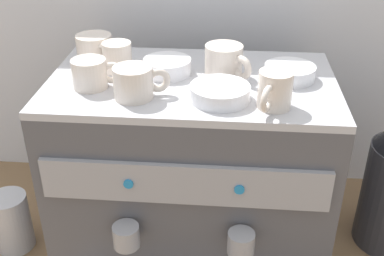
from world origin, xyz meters
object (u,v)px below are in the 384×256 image
(ceramic_bowl_2, at_px, (220,93))
(milk_pitcher, at_px, (12,222))
(ceramic_bowl_0, at_px, (290,73))
(ceramic_cup_3, at_px, (135,82))
(ceramic_cup_2, at_px, (91,74))
(ceramic_cup_1, at_px, (225,61))
(ceramic_cup_5, at_px, (274,91))
(espresso_machine, at_px, (192,170))
(ceramic_cup_0, at_px, (116,57))
(ceramic_bowl_1, at_px, (167,67))
(ceramic_cup_4, at_px, (96,49))

(ceramic_bowl_2, height_order, milk_pitcher, ceramic_bowl_2)
(ceramic_bowl_0, bearing_deg, ceramic_cup_3, -159.39)
(ceramic_bowl_2, bearing_deg, ceramic_cup_2, 172.17)
(ceramic_cup_1, relative_size, ceramic_bowl_2, 0.86)
(ceramic_cup_3, bearing_deg, ceramic_cup_5, -4.93)
(espresso_machine, relative_size, ceramic_cup_0, 6.46)
(ceramic_bowl_0, xyz_separation_m, ceramic_bowl_1, (-0.27, 0.01, 0.00))
(ceramic_bowl_1, height_order, milk_pitcher, ceramic_bowl_1)
(ceramic_cup_1, bearing_deg, espresso_machine, -159.40)
(ceramic_cup_5, height_order, milk_pitcher, ceramic_cup_5)
(ceramic_cup_2, relative_size, milk_pitcher, 0.68)
(ceramic_bowl_0, relative_size, milk_pitcher, 0.71)
(ceramic_bowl_1, bearing_deg, milk_pitcher, -168.74)
(ceramic_cup_5, relative_size, ceramic_bowl_2, 0.84)
(ceramic_cup_5, bearing_deg, espresso_machine, 144.64)
(ceramic_bowl_0, height_order, ceramic_bowl_2, same)
(ceramic_cup_5, bearing_deg, ceramic_cup_4, 152.95)
(ceramic_bowl_2, distance_m, milk_pitcher, 0.66)
(ceramic_bowl_1, bearing_deg, ceramic_cup_5, -33.64)
(ceramic_cup_0, distance_m, ceramic_cup_3, 0.15)
(ceramic_cup_2, height_order, milk_pitcher, ceramic_cup_2)
(ceramic_bowl_2, relative_size, milk_pitcher, 0.77)
(ceramic_cup_1, height_order, ceramic_bowl_1, ceramic_cup_1)
(ceramic_cup_3, distance_m, ceramic_cup_4, 0.22)
(ceramic_cup_0, height_order, ceramic_bowl_0, ceramic_cup_0)
(ceramic_bowl_0, distance_m, ceramic_bowl_1, 0.27)
(ceramic_bowl_1, bearing_deg, ceramic_cup_0, 175.88)
(espresso_machine, height_order, ceramic_cup_3, ceramic_cup_3)
(ceramic_cup_0, xyz_separation_m, ceramic_cup_1, (0.24, -0.01, 0.00))
(ceramic_cup_0, relative_size, ceramic_bowl_1, 0.91)
(ceramic_cup_0, relative_size, ceramic_cup_1, 0.93)
(ceramic_cup_2, bearing_deg, ceramic_cup_5, -9.72)
(ceramic_cup_5, height_order, ceramic_bowl_1, ceramic_cup_5)
(ceramic_bowl_1, bearing_deg, espresso_machine, -28.20)
(ceramic_cup_0, bearing_deg, ceramic_bowl_1, -4.12)
(ceramic_cup_0, distance_m, ceramic_cup_1, 0.24)
(espresso_machine, relative_size, ceramic_cup_3, 5.52)
(espresso_machine, bearing_deg, ceramic_bowl_1, 151.80)
(ceramic_cup_2, bearing_deg, ceramic_cup_0, 71.92)
(ceramic_cup_2, height_order, ceramic_cup_4, ceramic_cup_4)
(espresso_machine, relative_size, ceramic_bowl_0, 5.68)
(ceramic_bowl_0, relative_size, ceramic_bowl_2, 0.91)
(ceramic_cup_1, relative_size, ceramic_cup_4, 0.95)
(ceramic_cup_4, relative_size, ceramic_bowl_0, 0.99)
(ceramic_cup_0, height_order, ceramic_cup_4, ceramic_cup_0)
(ceramic_cup_3, bearing_deg, ceramic_cup_2, 158.06)
(ceramic_cup_2, distance_m, ceramic_bowl_2, 0.27)
(espresso_machine, distance_m, ceramic_cup_3, 0.30)
(ceramic_bowl_1, bearing_deg, ceramic_cup_3, -110.58)
(espresso_machine, xyz_separation_m, ceramic_cup_0, (-0.17, 0.04, 0.27))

